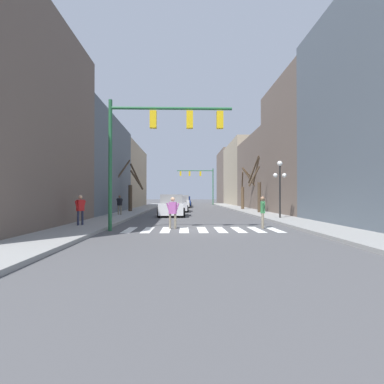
{
  "coord_description": "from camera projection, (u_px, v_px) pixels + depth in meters",
  "views": [
    {
      "loc": [
        -0.92,
        -14.97,
        1.7
      ],
      "look_at": [
        0.33,
        30.04,
        2.24
      ],
      "focal_mm": 28.0,
      "sensor_mm": 36.0,
      "label": 1
    }
  ],
  "objects": [
    {
      "name": "ground_plane",
      "position": [
        202.0,
        229.0,
        14.97
      ],
      "size": [
        240.0,
        240.0,
        0.0
      ],
      "primitive_type": "plane",
      "color": "#4C4C4F"
    },
    {
      "name": "sidewalk_left",
      "position": [
        81.0,
        228.0,
        14.8
      ],
      "size": [
        2.53,
        90.0,
        0.15
      ],
      "color": "gray",
      "rests_on": "ground_plane"
    },
    {
      "name": "sidewalk_right",
      "position": [
        320.0,
        228.0,
        15.14
      ],
      "size": [
        2.53,
        90.0,
        0.15
      ],
      "color": "gray",
      "rests_on": "ground_plane"
    },
    {
      "name": "building_row_left",
      "position": [
        87.0,
        163.0,
        28.72
      ],
      "size": [
        6.0,
        42.11,
        11.04
      ],
      "color": "#66564C",
      "rests_on": "ground_plane"
    },
    {
      "name": "building_row_right",
      "position": [
        264.0,
        167.0,
        41.5
      ],
      "size": [
        6.0,
        65.09,
        12.38
      ],
      "color": "#515B66",
      "rests_on": "ground_plane"
    },
    {
      "name": "crosswalk_stripes",
      "position": [
        202.0,
        230.0,
        14.84
      ],
      "size": [
        7.65,
        2.6,
        0.01
      ],
      "color": "white",
      "rests_on": "ground_plane"
    },
    {
      "name": "traffic_signal_near",
      "position": [
        155.0,
        134.0,
        14.54
      ],
      "size": [
        6.01,
        0.28,
        6.35
      ],
      "color": "#236038",
      "rests_on": "ground_plane"
    },
    {
      "name": "traffic_signal_far",
      "position": [
        200.0,
        178.0,
        55.01
      ],
      "size": [
        6.73,
        0.28,
        6.69
      ],
      "color": "#236038",
      "rests_on": "ground_plane"
    },
    {
      "name": "street_lamp_right_corner",
      "position": [
        280.0,
        177.0,
        20.97
      ],
      "size": [
        0.95,
        0.36,
        3.99
      ],
      "color": "black",
      "rests_on": "sidewalk_right"
    },
    {
      "name": "car_parked_left_near",
      "position": [
        185.0,
        201.0,
        48.2
      ],
      "size": [
        2.09,
        4.76,
        1.6
      ],
      "rotation": [
        0.0,
        0.0,
        -1.57
      ],
      "color": "navy",
      "rests_on": "ground_plane"
    },
    {
      "name": "car_driving_toward_lane",
      "position": [
        179.0,
        204.0,
        31.86
      ],
      "size": [
        2.02,
        4.7,
        1.62
      ],
      "rotation": [
        0.0,
        0.0,
        -1.57
      ],
      "color": "silver",
      "rests_on": "ground_plane"
    },
    {
      "name": "car_driving_away_lane",
      "position": [
        183.0,
        202.0,
        42.51
      ],
      "size": [
        2.09,
        4.75,
        1.76
      ],
      "rotation": [
        0.0,
        0.0,
        -1.57
      ],
      "color": "white",
      "rests_on": "ground_plane"
    },
    {
      "name": "car_parked_left_mid",
      "position": [
        172.0,
        206.0,
        24.69
      ],
      "size": [
        2.17,
        4.33,
        1.79
      ],
      "rotation": [
        0.0,
        0.0,
        -1.57
      ],
      "color": "white",
      "rests_on": "ground_plane"
    },
    {
      "name": "pedestrian_near_right_corner",
      "position": [
        120.0,
        203.0,
        24.36
      ],
      "size": [
        0.62,
        0.41,
        1.57
      ],
      "rotation": [
        0.0,
        0.0,
        5.75
      ],
      "color": "#7A705B",
      "rests_on": "sidewalk_left"
    },
    {
      "name": "pedestrian_waiting_at_curb",
      "position": [
        263.0,
        209.0,
        15.55
      ],
      "size": [
        0.29,
        0.71,
        1.66
      ],
      "rotation": [
        0.0,
        0.0,
        4.5
      ],
      "color": "#7A705B",
      "rests_on": "ground_plane"
    },
    {
      "name": "pedestrian_crossing_street",
      "position": [
        80.0,
        207.0,
        15.68
      ],
      "size": [
        0.44,
        0.61,
        1.57
      ],
      "rotation": [
        0.0,
        0.0,
        4.13
      ],
      "color": "#282D47",
      "rests_on": "sidewalk_left"
    },
    {
      "name": "pedestrian_on_left_sidewalk",
      "position": [
        173.0,
        210.0,
        15.32
      ],
      "size": [
        0.69,
        0.3,
        1.62
      ],
      "rotation": [
        0.0,
        0.0,
        2.9
      ],
      "color": "#7A705B",
      "rests_on": "ground_plane"
    },
    {
      "name": "street_tree_right_mid",
      "position": [
        131.0,
        189.0,
        30.11
      ],
      "size": [
        2.69,
        2.99,
        5.18
      ],
      "color": "#473828",
      "rests_on": "sidewalk_left"
    },
    {
      "name": "street_tree_left_far",
      "position": [
        244.0,
        190.0,
        34.7
      ],
      "size": [
        2.32,
        1.91,
        4.86
      ],
      "color": "brown",
      "rests_on": "sidewalk_right"
    },
    {
      "name": "street_tree_left_mid",
      "position": [
        257.0,
        187.0,
        28.16
      ],
      "size": [
        1.16,
        1.82,
        5.34
      ],
      "color": "#473828",
      "rests_on": "sidewalk_right"
    }
  ]
}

